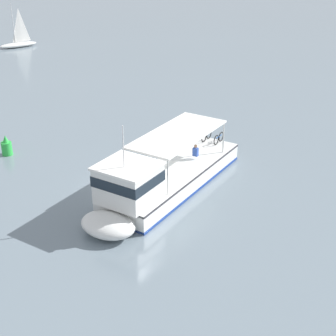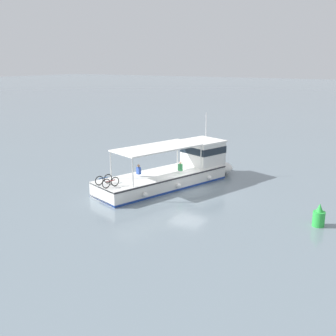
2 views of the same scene
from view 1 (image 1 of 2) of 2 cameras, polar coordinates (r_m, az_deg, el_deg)
name	(u,v)px [view 1 (image 1 of 2)]	position (r m, az deg, el deg)	size (l,w,h in m)	color
ground_plane	(137,185)	(30.32, -3.50, -1.88)	(400.00, 400.00, 0.00)	slate
ferry_main	(158,181)	(28.49, -1.09, -1.45)	(13.03, 6.98, 5.32)	white
sailboat_off_bow	(18,43)	(68.75, -16.45, 13.32)	(4.55, 4.20, 5.40)	white
channel_buoy	(7,147)	(35.67, -17.65, 2.27)	(0.70, 0.70, 1.40)	green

